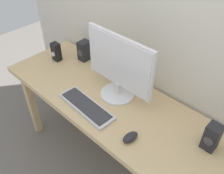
% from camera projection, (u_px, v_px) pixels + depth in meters
% --- Properties ---
extents(ground_plane, '(6.00, 6.00, 0.00)m').
position_uv_depth(ground_plane, '(113.00, 165.00, 2.19)').
color(ground_plane, slate).
extents(desk, '(1.80, 0.61, 0.77)m').
position_uv_depth(desk, '(113.00, 110.00, 1.75)').
color(desk, tan).
rests_on(desk, ground_plane).
extents(monitor, '(0.54, 0.24, 0.46)m').
position_uv_depth(monitor, '(119.00, 67.00, 1.60)').
color(monitor, silver).
rests_on(monitor, desk).
extents(keyboard_primary, '(0.44, 0.16, 0.02)m').
position_uv_depth(keyboard_primary, '(86.00, 106.00, 1.64)').
color(keyboard_primary, silver).
rests_on(keyboard_primary, desk).
extents(mouse, '(0.07, 0.11, 0.04)m').
position_uv_depth(mouse, '(130.00, 137.00, 1.43)').
color(mouse, '#232328').
rests_on(mouse, desk).
extents(speaker_right, '(0.08, 0.08, 0.17)m').
position_uv_depth(speaker_right, '(212.00, 137.00, 1.35)').
color(speaker_right, '#232328').
rests_on(speaker_right, desk).
extents(speaker_left, '(0.08, 0.10, 0.17)m').
position_uv_depth(speaker_left, '(84.00, 51.00, 2.05)').
color(speaker_left, '#232328').
rests_on(speaker_left, desk).
extents(audio_controller, '(0.07, 0.07, 0.16)m').
position_uv_depth(audio_controller, '(56.00, 52.00, 2.04)').
color(audio_controller, black).
rests_on(audio_controller, desk).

